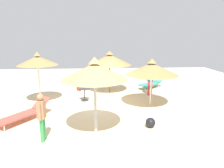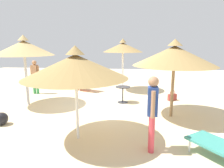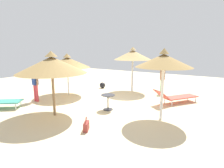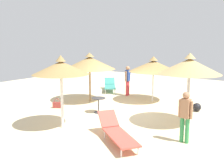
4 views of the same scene
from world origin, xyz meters
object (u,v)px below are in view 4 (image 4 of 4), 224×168
(parasol_umbrella_far_right, at_px, (61,68))
(lounge_chair_near_right, at_px, (110,85))
(lounge_chair_back, at_px, (117,131))
(person_standing_edge, at_px, (185,114))
(parasol_umbrella_center, at_px, (153,66))
(person_standing_near_left, at_px, (128,79))
(parasol_umbrella_front, at_px, (190,66))
(side_table_round, at_px, (98,103))
(handbag, at_px, (57,105))
(beach_ball, at_px, (197,107))
(parasol_umbrella_far_left, at_px, (90,63))

(parasol_umbrella_far_right, xyz_separation_m, lounge_chair_near_right, (2.61, -6.63, -1.86))
(lounge_chair_back, xyz_separation_m, person_standing_edge, (-1.76, -1.20, 0.58))
(parasol_umbrella_center, bearing_deg, person_standing_near_left, -13.33)
(lounge_chair_back, distance_m, person_standing_edge, 2.20)
(parasol_umbrella_far_right, height_order, parasol_umbrella_center, parasol_umbrella_far_right)
(parasol_umbrella_front, relative_size, side_table_round, 4.06)
(lounge_chair_near_right, bearing_deg, parasol_umbrella_front, 149.53)
(lounge_chair_back, relative_size, handbag, 4.79)
(parasol_umbrella_far_right, distance_m, beach_ball, 6.39)
(handbag, bearing_deg, parasol_umbrella_front, -168.75)
(parasol_umbrella_far_right, relative_size, parasol_umbrella_far_left, 1.00)
(person_standing_near_left, distance_m, beach_ball, 4.54)
(person_standing_edge, relative_size, side_table_round, 2.42)
(parasol_umbrella_center, bearing_deg, handbag, 51.45)
(lounge_chair_near_right, relative_size, beach_ball, 5.32)
(parasol_umbrella_far_left, bearing_deg, side_table_round, 139.60)
(lounge_chair_near_right, distance_m, person_standing_edge, 8.68)
(parasol_umbrella_front, height_order, parasol_umbrella_center, parasol_umbrella_front)
(parasol_umbrella_front, xyz_separation_m, lounge_chair_back, (1.24, 2.93, -1.89))
(person_standing_edge, bearing_deg, beach_ball, -78.57)
(side_table_round, bearing_deg, person_standing_edge, 165.74)
(lounge_chair_back, bearing_deg, person_standing_near_left, -61.08)
(parasol_umbrella_front, height_order, person_standing_edge, parasol_umbrella_front)
(parasol_umbrella_far_left, relative_size, lounge_chair_back, 1.18)
(parasol_umbrella_far_left, distance_m, person_standing_edge, 6.59)
(parasol_umbrella_center, xyz_separation_m, lounge_chair_near_right, (3.47, -0.96, -1.52))
(lounge_chair_near_right, distance_m, beach_ball, 6.20)
(lounge_chair_back, distance_m, beach_ball, 5.11)
(person_standing_near_left, bearing_deg, parasol_umbrella_far_left, 69.65)
(lounge_chair_near_right, bearing_deg, handbag, 94.47)
(parasol_umbrella_far_left, bearing_deg, parasol_umbrella_front, 171.66)
(parasol_umbrella_far_left, relative_size, parasol_umbrella_center, 1.04)
(person_standing_near_left, relative_size, handbag, 3.66)
(parasol_umbrella_far_left, bearing_deg, handbag, 78.51)
(parasol_umbrella_far_left, relative_size, side_table_round, 3.94)
(parasol_umbrella_center, height_order, person_standing_near_left, parasol_umbrella_center)
(parasol_umbrella_front, relative_size, parasol_umbrella_center, 1.07)
(lounge_chair_near_right, distance_m, side_table_round, 4.99)
(beach_ball, bearing_deg, lounge_chair_back, 78.87)
(person_standing_near_left, distance_m, person_standing_edge, 7.07)
(handbag, bearing_deg, person_standing_edge, 174.93)
(parasol_umbrella_far_right, distance_m, parasol_umbrella_far_left, 4.18)
(lounge_chair_back, bearing_deg, parasol_umbrella_far_left, -41.46)
(parasol_umbrella_center, xyz_separation_m, lounge_chair_back, (-1.53, 5.64, -1.52))
(parasol_umbrella_center, distance_m, side_table_round, 3.77)
(person_standing_edge, height_order, side_table_round, person_standing_edge)
(person_standing_near_left, bearing_deg, lounge_chair_near_right, -17.93)
(parasol_umbrella_front, distance_m, parasol_umbrella_far_right, 4.68)
(parasol_umbrella_center, relative_size, person_standing_edge, 1.57)
(parasol_umbrella_center, bearing_deg, parasol_umbrella_front, 135.70)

